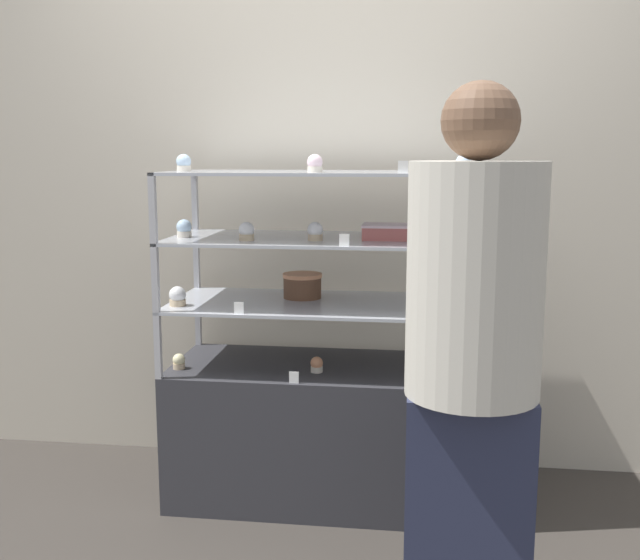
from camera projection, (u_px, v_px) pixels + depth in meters
ground_plane at (320, 494)px, 3.13m from camera, size 20.00×20.00×0.00m
back_wall at (332, 178)px, 3.32m from camera, size 8.00×0.05×2.60m
display_base at (320, 430)px, 3.08m from camera, size 1.20×0.55×0.56m
display_riser_lower at (320, 306)px, 2.99m from camera, size 1.20×0.55×0.26m
display_riser_middle at (320, 242)px, 2.95m from camera, size 1.20×0.55×0.26m
display_riser_upper at (320, 175)px, 2.91m from camera, size 1.20×0.55×0.26m
layer_cake_centerpiece at (302, 286)px, 3.08m from camera, size 0.16×0.16×0.10m
sheet_cake_frosted at (393, 232)px, 2.90m from camera, size 0.24×0.15×0.06m
cupcake_0 at (179, 362)px, 2.98m from camera, size 0.05×0.05×0.06m
cupcake_1 at (317, 365)px, 2.93m from camera, size 0.05×0.05×0.06m
cupcake_2 at (457, 369)px, 2.87m from camera, size 0.05×0.05×0.06m
price_tag_0 at (294, 378)px, 2.79m from camera, size 0.04×0.00×0.04m
cupcake_3 at (178, 297)px, 2.92m from camera, size 0.07×0.07×0.08m
cupcake_4 at (457, 300)px, 2.86m from camera, size 0.07×0.07×0.08m
price_tag_1 at (239, 308)px, 2.78m from camera, size 0.04×0.00×0.04m
cupcake_5 at (184, 229)px, 2.97m from camera, size 0.06×0.06×0.07m
cupcake_6 at (247, 232)px, 2.86m from camera, size 0.06×0.06×0.07m
cupcake_7 at (315, 232)px, 2.85m from camera, size 0.06×0.06×0.07m
cupcake_8 at (456, 235)px, 2.73m from camera, size 0.06×0.06×0.07m
price_tag_2 at (344, 240)px, 2.68m from camera, size 0.04×0.00×0.04m
cupcake_9 at (184, 163)px, 2.92m from camera, size 0.06×0.06×0.07m
cupcake_10 at (315, 164)px, 2.76m from camera, size 0.06×0.06×0.07m
cupcake_11 at (464, 164)px, 2.74m from camera, size 0.06×0.06×0.07m
price_tag_3 at (403, 167)px, 2.61m from camera, size 0.04×0.00×0.04m
customer_figure at (472, 355)px, 2.07m from camera, size 0.37×0.37×1.60m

